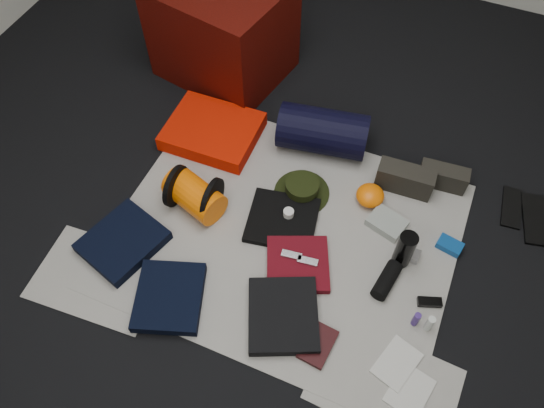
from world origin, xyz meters
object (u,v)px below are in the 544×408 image
at_px(stuff_sack, 195,195).
at_px(navy_duffel, 323,131).
at_px(red_cabinet, 223,30).
at_px(water_bottle, 405,250).
at_px(compact_camera, 408,254).
at_px(sleeping_pad, 213,131).
at_px(paperback_book, 318,344).

xyz_separation_m(stuff_sack, navy_duffel, (0.44, 0.61, 0.03)).
distance_m(red_cabinet, water_bottle, 1.60).
distance_m(navy_duffel, water_bottle, 0.78).
xyz_separation_m(navy_duffel, compact_camera, (0.61, -0.47, -0.10)).
relative_size(sleeping_pad, navy_duffel, 1.04).
bearing_deg(paperback_book, sleeping_pad, 142.34).
distance_m(stuff_sack, navy_duffel, 0.75).
xyz_separation_m(sleeping_pad, stuff_sack, (0.13, -0.44, 0.04)).
distance_m(stuff_sack, compact_camera, 1.06).
bearing_deg(compact_camera, navy_duffel, 144.41).
distance_m(sleeping_pad, stuff_sack, 0.46).
bearing_deg(navy_duffel, red_cabinet, 144.23).
relative_size(stuff_sack, paperback_book, 1.61).
bearing_deg(compact_camera, red_cabinet, 150.68).
height_order(water_bottle, paperback_book, water_bottle).
xyz_separation_m(red_cabinet, compact_camera, (1.35, -0.84, -0.26)).
relative_size(stuff_sack, compact_camera, 2.85).
height_order(stuff_sack, paperback_book, stuff_sack).
distance_m(stuff_sack, water_bottle, 1.03).
xyz_separation_m(red_cabinet, paperback_book, (1.11, -1.41, -0.27)).
distance_m(sleeping_pad, compact_camera, 1.22).
bearing_deg(navy_duffel, water_bottle, -51.25).
bearing_deg(water_bottle, stuff_sack, -174.78).
relative_size(stuff_sack, navy_duffel, 0.63).
xyz_separation_m(sleeping_pad, paperback_book, (0.94, -0.88, -0.03)).
xyz_separation_m(red_cabinet, stuff_sack, (0.30, -0.97, -0.19)).
height_order(red_cabinet, navy_duffel, red_cabinet).
distance_m(sleeping_pad, paperback_book, 1.29).
distance_m(red_cabinet, stuff_sack, 1.03).
distance_m(red_cabinet, paperback_book, 1.82).
height_order(stuff_sack, navy_duffel, navy_duffel).
relative_size(navy_duffel, paperback_book, 2.54).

